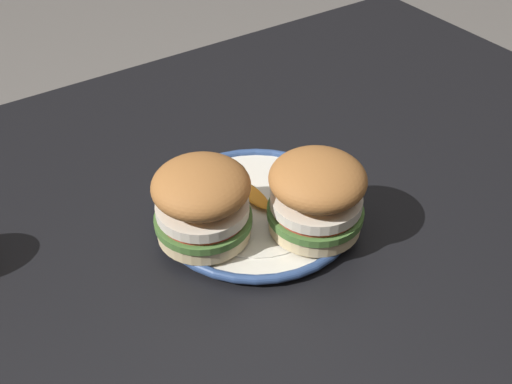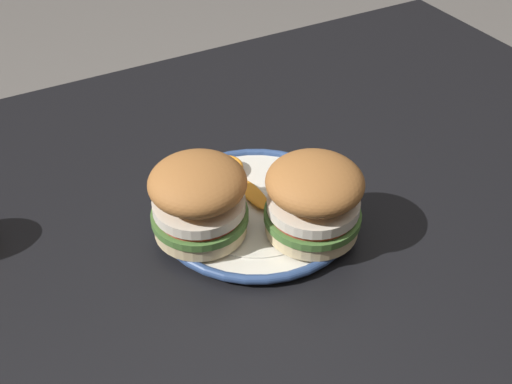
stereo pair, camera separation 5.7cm
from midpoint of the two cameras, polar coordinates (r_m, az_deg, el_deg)
The scene contains 6 objects.
dining_table at distance 0.89m, azimuth -5.93°, elevation -7.19°, with size 1.46×0.89×0.76m.
dinner_plate at distance 0.82m, azimuth -2.01°, elevation -1.73°, with size 0.26×0.26×0.02m.
sandwich_half_left at distance 0.75m, azimuth 3.40°, elevation -0.26°, with size 0.16×0.16×0.10m.
sandwich_half_right at distance 0.74m, azimuth -7.17°, elevation -0.91°, with size 0.16×0.16×0.10m.
orange_peel_curled at distance 0.87m, azimuth -5.21°, elevation 2.05°, with size 0.07×0.07×0.01m.
orange_peel_strip_long at distance 0.82m, azimuth -2.40°, elevation -0.23°, with size 0.03×0.07×0.01m.
Camera 1 is at (-0.29, -0.54, 1.30)m, focal length 43.66 mm.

